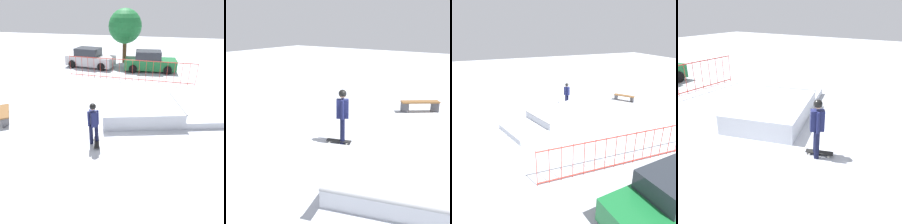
# 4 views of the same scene
# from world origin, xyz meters

# --- Properties ---
(ground_plane) EXTENTS (60.00, 60.00, 0.00)m
(ground_plane) POSITION_xyz_m (0.00, 0.00, 0.00)
(ground_plane) COLOR #B2B7C1
(skate_ramp) EXTENTS (5.90, 3.97, 0.74)m
(skate_ramp) POSITION_xyz_m (1.87, 1.21, 0.32)
(skate_ramp) COLOR silver
(skate_ramp) RESTS_ON ground
(skater) EXTENTS (0.39, 0.44, 1.73)m
(skater) POSITION_xyz_m (-0.09, -1.53, 1.01)
(skater) COLOR black
(skater) RESTS_ON ground
(skateboard) EXTENTS (0.43, 0.82, 0.09)m
(skateboard) POSITION_xyz_m (0.03, -1.59, 0.08)
(skateboard) COLOR black
(skateboard) RESTS_ON ground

